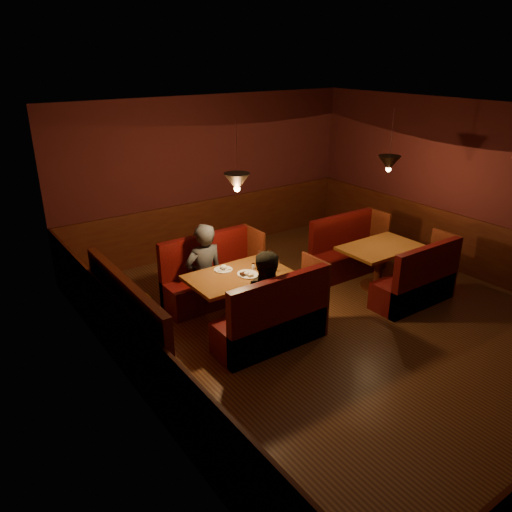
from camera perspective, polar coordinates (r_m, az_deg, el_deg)
room at (r=6.76m, az=7.70°, el=-0.01°), size 6.02×7.02×2.92m
main_table at (r=6.97m, az=-1.92°, el=-3.32°), size 1.40×0.85×0.98m
main_bench_far at (r=7.70m, az=-5.06°, el=-2.82°), size 1.54×0.55×1.05m
main_bench_near at (r=6.52m, az=2.11°, el=-7.72°), size 1.54×0.55×1.05m
second_table at (r=8.27m, az=13.92°, el=-0.09°), size 1.27×0.81×0.72m
second_bench_far at (r=8.84m, az=10.27°, el=0.22°), size 1.41×0.53×1.01m
second_bench_near at (r=7.95m, az=17.99°, el=-3.18°), size 1.41×0.53×1.01m
diner_a at (r=7.31m, az=-6.03°, el=0.03°), size 0.62×0.41×1.67m
diner_b at (r=6.39m, az=1.62°, el=-3.51°), size 0.95×0.83×1.63m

